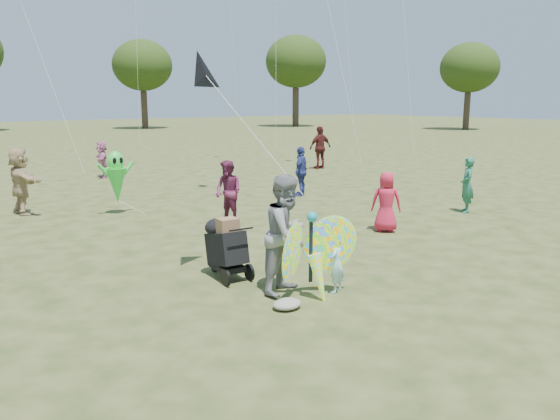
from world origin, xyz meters
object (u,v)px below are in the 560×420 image
(jogging_stroller, at_px, (225,244))
(adult_man, at_px, (287,234))
(crowd_c, at_px, (301,171))
(crowd_f, at_px, (467,185))
(crowd_d, at_px, (20,181))
(butterfly_kite, at_px, (314,258))
(crowd_h, at_px, (320,148))
(child_girl, at_px, (337,264))
(crowd_j, at_px, (102,159))
(crowd_a, at_px, (386,202))
(crowd_e, at_px, (228,192))
(alien_kite, at_px, (117,179))

(jogging_stroller, bearing_deg, adult_man, -65.37)
(crowd_c, bearing_deg, crowd_f, 79.87)
(crowd_c, distance_m, crowd_d, 8.30)
(adult_man, distance_m, crowd_c, 9.13)
(crowd_c, bearing_deg, adult_man, 17.01)
(crowd_f, bearing_deg, butterfly_kite, -26.84)
(crowd_h, bearing_deg, crowd_f, 76.28)
(child_girl, bearing_deg, crowd_j, -118.29)
(crowd_j, bearing_deg, crowd_f, 38.76)
(crowd_a, relative_size, crowd_e, 0.90)
(adult_man, distance_m, jogging_stroller, 1.34)
(crowd_j, bearing_deg, crowd_h, 85.39)
(crowd_c, height_order, crowd_f, crowd_c)
(crowd_c, xyz_separation_m, alien_kite, (-5.88, 0.71, 0.17))
(child_girl, xyz_separation_m, jogging_stroller, (-1.06, 1.73, 0.13))
(crowd_f, bearing_deg, alien_kite, -80.61)
(crowd_c, relative_size, crowd_h, 0.83)
(child_girl, xyz_separation_m, adult_man, (-0.62, 0.51, 0.49))
(crowd_c, height_order, crowd_h, crowd_h)
(crowd_c, distance_m, butterfly_kite, 9.46)
(adult_man, bearing_deg, crowd_d, 78.25)
(adult_man, relative_size, crowd_a, 1.35)
(adult_man, bearing_deg, crowd_f, -9.45)
(crowd_j, height_order, alien_kite, alien_kite)
(crowd_j, height_order, jogging_stroller, crowd_j)
(crowd_f, xyz_separation_m, butterfly_kite, (-7.80, -2.62, -0.09))
(crowd_a, height_order, crowd_h, crowd_h)
(adult_man, bearing_deg, crowd_a, -1.13)
(jogging_stroller, height_order, alien_kite, alien_kite)
(alien_kite, bearing_deg, crowd_e, -55.24)
(crowd_c, xyz_separation_m, crowd_d, (-7.97, 2.31, 0.11))
(crowd_a, bearing_deg, crowd_e, -4.19)
(crowd_d, relative_size, crowd_f, 1.18)
(child_girl, distance_m, crowd_j, 15.69)
(butterfly_kite, height_order, alien_kite, alien_kite)
(crowd_h, height_order, jogging_stroller, crowd_h)
(butterfly_kite, bearing_deg, crowd_c, 52.17)
(crowd_f, height_order, alien_kite, alien_kite)
(crowd_e, bearing_deg, adult_man, -32.45)
(alien_kite, bearing_deg, crowd_d, 142.60)
(crowd_e, bearing_deg, crowd_j, 167.20)
(crowd_e, relative_size, alien_kite, 0.92)
(crowd_e, distance_m, butterfly_kite, 5.76)
(crowd_c, xyz_separation_m, butterfly_kite, (-5.80, -7.47, -0.13))
(child_girl, xyz_separation_m, crowd_e, (1.30, 5.45, 0.32))
(crowd_e, height_order, crowd_h, crowd_h)
(crowd_a, distance_m, crowd_d, 9.80)
(jogging_stroller, bearing_deg, crowd_a, 12.83)
(crowd_f, relative_size, jogging_stroller, 1.41)
(crowd_e, bearing_deg, crowd_f, 53.41)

